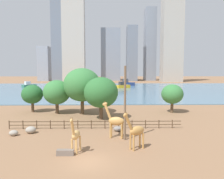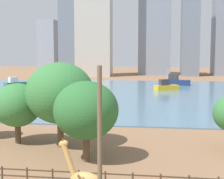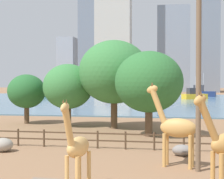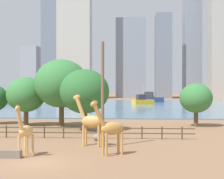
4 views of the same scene
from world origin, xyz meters
name	(u,v)px [view 3 (image 3 of 4)]	position (x,y,z in m)	size (l,w,h in m)	color
ground_plane	(160,100)	(0.00, 80.00, 0.00)	(400.00, 400.00, 0.00)	#8C6647
harbor_water	(160,101)	(0.00, 77.00, 0.10)	(180.00, 86.00, 0.20)	slate
giraffe_tall	(77,147)	(-1.61, 2.38, 1.93)	(1.03, 2.56, 4.16)	tan
giraffe_young	(175,127)	(2.82, 7.48, 2.26)	(3.06, 1.32, 4.86)	tan
utility_pole	(198,85)	(4.03, 6.61, 4.71)	(0.28, 0.28, 9.41)	brown
boulder_near_fence	(3,145)	(-9.01, 9.80, 0.48)	(1.44, 1.28, 0.96)	gray
boulder_small	(182,150)	(3.33, 10.48, 0.37)	(1.31, 0.98, 0.74)	gray
enclosure_fence	(130,139)	(-0.28, 12.00, 0.76)	(26.12, 0.14, 1.30)	#4C3826
tree_left_large	(68,87)	(-8.49, 23.75, 4.36)	(5.48, 5.48, 6.85)	brown
tree_center_broad	(149,82)	(0.66, 18.24, 4.87)	(6.10, 6.10, 7.64)	brown
tree_left_small	(27,91)	(-14.01, 25.37, 3.77)	(4.40, 4.40, 5.77)	brown
tree_right_small	(114,72)	(-3.26, 23.00, 5.91)	(7.40, 7.40, 9.25)	brown
boat_ferry	(201,93)	(12.61, 101.57, 1.48)	(8.98, 4.80, 7.67)	navy
boat_sailboat	(39,94)	(-37.61, 89.02, 1.23)	(6.24, 6.94, 3.04)	#337259
boat_tug	(108,93)	(-18.42, 102.73, 1.22)	(2.85, 6.94, 3.00)	#B22D28
boat_barge	(194,95)	(9.13, 84.37, 1.25)	(7.28, 5.77, 6.29)	gold
skyline_tower_needle	(113,2)	(-23.82, 147.85, 42.74)	(16.57, 9.43, 85.47)	#B7B2A8
skyline_block_central	(68,65)	(-49.42, 159.44, 13.81)	(8.70, 13.53, 27.62)	#939EAD
skyline_tower_glass	(210,47)	(21.47, 158.53, 21.92)	(8.22, 13.35, 43.84)	slate
skyline_block_left	(173,49)	(4.33, 164.17, 21.50)	(15.98, 10.60, 42.99)	gray
skyline_block_wide	(93,0)	(-33.74, 147.60, 43.97)	(12.48, 8.90, 87.94)	slate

